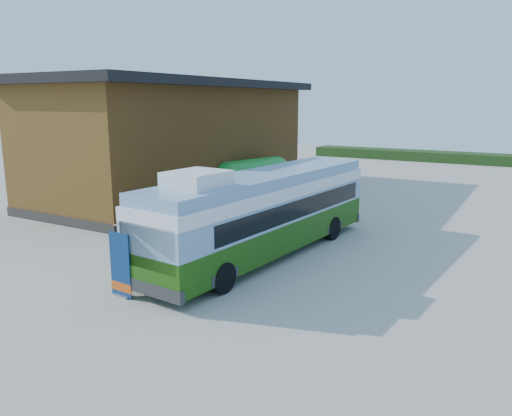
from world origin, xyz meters
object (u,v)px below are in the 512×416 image
Objects in this scene: person_b at (328,193)px; slurry_tanker at (253,175)px; banner at (120,271)px; bus at (264,211)px; picnic_table at (134,222)px; person_a at (293,200)px.

person_b is 0.28× the size of slurry_tanker.
slurry_tanker reaches higher than banner.
person_b is (-1.08, 9.64, -0.94)m from bus.
person_a is at bearing 63.74° from picnic_table.
person_a reaches higher than picnic_table.
person_b is (0.88, 2.93, -0.04)m from person_a.
banner reaches higher than picnic_table.
bus is 7.72× the size of picnic_table.
bus reaches higher than slurry_tanker.
slurry_tanker is (-5.74, 1.09, 0.50)m from person_b.
person_b is at bearing 68.50° from picnic_table.
bus reaches higher than person_a.
person_b is at bearing 92.51° from banner.
slurry_tanker is at bearing 98.58° from picnic_table.
banner is 17.64m from slurry_tanker.
bus is at bearing -43.64° from slurry_tanker.
bus is 6.04× the size of banner.
picnic_table is at bearing 135.53° from banner.
picnic_table is at bearing -172.64° from bus.
slurry_tanker reaches higher than person_a.
bus is 7.05m from person_a.
bus is 6.62× the size of person_a.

